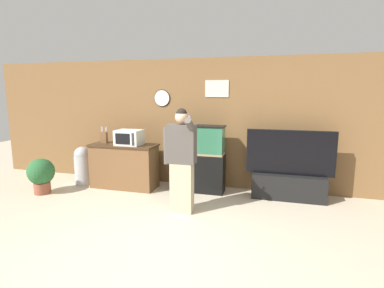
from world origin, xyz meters
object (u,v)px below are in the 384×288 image
counter_island (124,166)px  potted_plant (41,174)px  microwave (129,137)px  trash_bin (83,165)px  knife_block (104,137)px  aquarium_on_stand (198,159)px  tv_on_stand (289,179)px  person_standing (181,159)px

counter_island → potted_plant: counter_island is taller
microwave → trash_bin: (-1.09, -0.03, -0.63)m
knife_block → aquarium_on_stand: bearing=3.2°
microwave → tv_on_stand: 3.14m
knife_block → tv_on_stand: (3.68, 0.13, -0.64)m
aquarium_on_stand → trash_bin: bearing=-174.7°
aquarium_on_stand → microwave: bearing=-171.7°
knife_block → person_standing: 2.22m
aquarium_on_stand → trash_bin: (-2.45, -0.23, -0.24)m
counter_island → knife_block: size_ratio=4.05×
microwave → potted_plant: (-1.50, -0.75, -0.66)m
counter_island → trash_bin: size_ratio=1.69×
tv_on_stand → person_standing: (-1.69, -1.11, 0.51)m
person_standing → potted_plant: size_ratio=2.47×
counter_island → microwave: microwave is taller
person_standing → potted_plant: bearing=177.2°
tv_on_stand → microwave: bearing=-175.9°
microwave → tv_on_stand: (3.06, 0.22, -0.67)m
microwave → aquarium_on_stand: size_ratio=0.38×
knife_block → trash_bin: size_ratio=0.42×
counter_island → knife_block: bearing=173.2°
counter_island → trash_bin: 0.95m
microwave → potted_plant: microwave is taller
tv_on_stand → counter_island: bearing=-176.6°
knife_block → potted_plant: 1.37m
potted_plant → trash_bin: 0.83m
trash_bin → counter_island: bearing=3.5°
counter_island → potted_plant: (-1.35, -0.78, -0.06)m
knife_block → tv_on_stand: 3.74m
knife_block → person_standing: size_ratio=0.20×
aquarium_on_stand → tv_on_stand: size_ratio=0.84×
microwave → potted_plant: size_ratio=0.72×
counter_island → person_standing: 1.83m
counter_island → microwave: bearing=-11.8°
knife_block → aquarium_on_stand: size_ratio=0.26×
knife_block → microwave: bearing=-8.0°
person_standing → counter_island: bearing=148.7°
aquarium_on_stand → potted_plant: 3.02m
tv_on_stand → aquarium_on_stand: bearing=-179.3°
counter_island → knife_block: 0.74m
counter_island → person_standing: (1.52, -0.92, 0.43)m
aquarium_on_stand → tv_on_stand: (1.70, 0.02, -0.28)m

